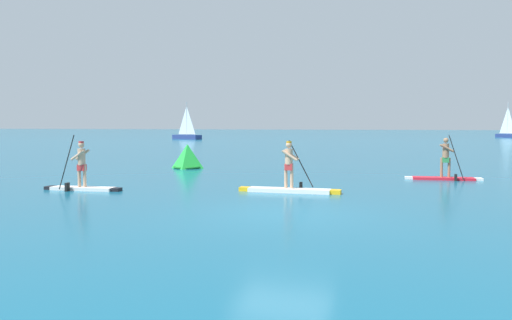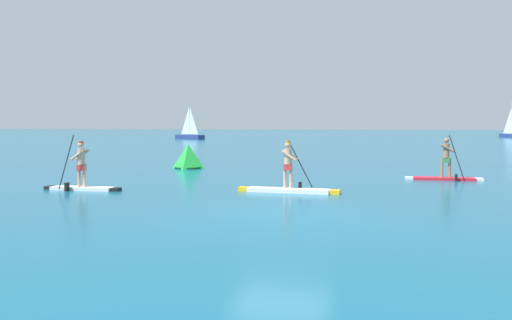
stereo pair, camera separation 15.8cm
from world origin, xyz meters
name	(u,v)px [view 1 (the left image)]	position (x,y,z in m)	size (l,w,h in m)	color
ground	(283,213)	(0.00, 0.00, 0.00)	(440.00, 440.00, 0.00)	#145B7A
paddleboarder_near_left	(82,179)	(-7.92, 2.60, 0.41)	(2.86, 0.88, 1.98)	white
paddleboarder_mid_center	(290,183)	(-0.79, 4.14, 0.33)	(3.50, 0.83, 1.77)	white
paddleboarder_far_right	(444,171)	(4.49, 9.97, 0.38)	(3.11, 0.94, 1.92)	red
race_marker_buoy	(187,157)	(-8.18, 12.11, 0.57)	(1.50, 1.50, 1.27)	green
sailboat_left_horizon	(187,134)	(-30.85, 61.98, 0.76)	(5.49, 3.37, 5.87)	navy
sailboat_right_horizon	(507,132)	(19.15, 86.89, 0.91)	(3.41, 4.49, 6.29)	navy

